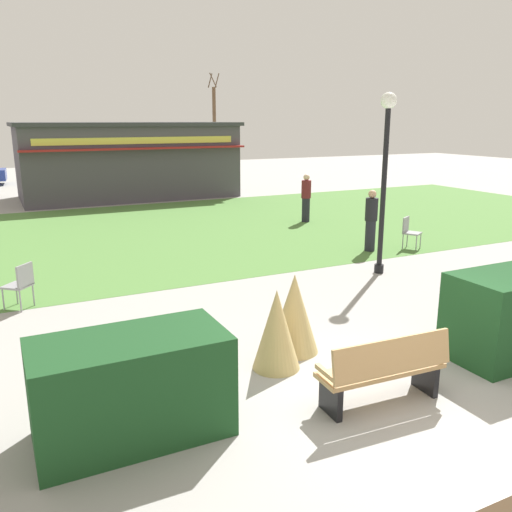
{
  "coord_description": "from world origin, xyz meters",
  "views": [
    {
      "loc": [
        -4.26,
        -4.75,
        3.52
      ],
      "look_at": [
        -0.03,
        3.8,
        1.09
      ],
      "focal_mm": 37.55,
      "sensor_mm": 36.0,
      "label": 1
    }
  ],
  "objects_px": {
    "person_standing": "(306,198)",
    "parked_car_center_slot": "(69,170)",
    "food_kiosk": "(127,160)",
    "tree_right_bg": "(214,124)",
    "trash_bin": "(93,400)",
    "cafe_chair_west": "(409,230)",
    "lamppost_mid": "(385,162)",
    "person_strolling": "(371,220)",
    "park_bench": "(384,370)",
    "cafe_chair_center": "(21,282)"
  },
  "relations": [
    {
      "from": "parked_car_center_slot",
      "to": "tree_right_bg",
      "type": "height_order",
      "value": "tree_right_bg"
    },
    {
      "from": "trash_bin",
      "to": "cafe_chair_west",
      "type": "height_order",
      "value": "trash_bin"
    },
    {
      "from": "cafe_chair_center",
      "to": "person_standing",
      "type": "bearing_deg",
      "value": 29.06
    },
    {
      "from": "lamppost_mid",
      "to": "food_kiosk",
      "type": "xyz_separation_m",
      "value": [
        -2.23,
        15.62,
        -0.88
      ]
    },
    {
      "from": "food_kiosk",
      "to": "parked_car_center_slot",
      "type": "xyz_separation_m",
      "value": [
        -1.57,
        8.26,
        -1.07
      ]
    },
    {
      "from": "cafe_chair_center",
      "to": "tree_right_bg",
      "type": "relative_size",
      "value": 0.13
    },
    {
      "from": "tree_right_bg",
      "to": "parked_car_center_slot",
      "type": "bearing_deg",
      "value": -148.21
    },
    {
      "from": "person_standing",
      "to": "parked_car_center_slot",
      "type": "bearing_deg",
      "value": 11.91
    },
    {
      "from": "person_standing",
      "to": "parked_car_center_slot",
      "type": "relative_size",
      "value": 0.39
    },
    {
      "from": "food_kiosk",
      "to": "person_standing",
      "type": "distance_m",
      "value": 10.14
    },
    {
      "from": "lamppost_mid",
      "to": "food_kiosk",
      "type": "relative_size",
      "value": 0.42
    },
    {
      "from": "trash_bin",
      "to": "food_kiosk",
      "type": "bearing_deg",
      "value": 75.54
    },
    {
      "from": "tree_right_bg",
      "to": "park_bench",
      "type": "bearing_deg",
      "value": -108.91
    },
    {
      "from": "person_standing",
      "to": "food_kiosk",
      "type": "bearing_deg",
      "value": 17.87
    },
    {
      "from": "lamppost_mid",
      "to": "parked_car_center_slot",
      "type": "relative_size",
      "value": 0.95
    },
    {
      "from": "cafe_chair_center",
      "to": "trash_bin",
      "type": "bearing_deg",
      "value": -84.77
    },
    {
      "from": "park_bench",
      "to": "lamppost_mid",
      "type": "bearing_deg",
      "value": 51.54
    },
    {
      "from": "park_bench",
      "to": "trash_bin",
      "type": "height_order",
      "value": "park_bench"
    },
    {
      "from": "trash_bin",
      "to": "tree_right_bg",
      "type": "xyz_separation_m",
      "value": [
        15.9,
        35.56,
        2.73
      ]
    },
    {
      "from": "person_strolling",
      "to": "parked_car_center_slot",
      "type": "relative_size",
      "value": 0.39
    },
    {
      "from": "person_strolling",
      "to": "person_standing",
      "type": "height_order",
      "value": "same"
    },
    {
      "from": "trash_bin",
      "to": "tree_right_bg",
      "type": "bearing_deg",
      "value": 65.9
    },
    {
      "from": "trash_bin",
      "to": "cafe_chair_center",
      "type": "distance_m",
      "value": 5.04
    },
    {
      "from": "trash_bin",
      "to": "cafe_chair_west",
      "type": "bearing_deg",
      "value": 30.13
    },
    {
      "from": "trash_bin",
      "to": "cafe_chair_west",
      "type": "xyz_separation_m",
      "value": [
        9.62,
        5.58,
        0.07
      ]
    },
    {
      "from": "trash_bin",
      "to": "person_standing",
      "type": "height_order",
      "value": "person_standing"
    },
    {
      "from": "lamppost_mid",
      "to": "trash_bin",
      "type": "xyz_separation_m",
      "value": [
        -7.29,
        -3.98,
        -2.14
      ]
    },
    {
      "from": "trash_bin",
      "to": "person_strolling",
      "type": "distance_m",
      "value": 10.28
    },
    {
      "from": "lamppost_mid",
      "to": "cafe_chair_west",
      "type": "bearing_deg",
      "value": 34.49
    },
    {
      "from": "lamppost_mid",
      "to": "food_kiosk",
      "type": "bearing_deg",
      "value": 98.13
    },
    {
      "from": "cafe_chair_center",
      "to": "parked_car_center_slot",
      "type": "xyz_separation_m",
      "value": [
        3.94,
        22.84,
        0.12
      ]
    },
    {
      "from": "person_standing",
      "to": "parked_car_center_slot",
      "type": "distance_m",
      "value": 18.4
    },
    {
      "from": "cafe_chair_west",
      "to": "person_standing",
      "type": "bearing_deg",
      "value": 95.58
    },
    {
      "from": "lamppost_mid",
      "to": "food_kiosk",
      "type": "height_order",
      "value": "lamppost_mid"
    },
    {
      "from": "park_bench",
      "to": "food_kiosk",
      "type": "xyz_separation_m",
      "value": [
        1.64,
        20.49,
        1.24
      ]
    },
    {
      "from": "cafe_chair_west",
      "to": "cafe_chair_center",
      "type": "relative_size",
      "value": 1.0
    },
    {
      "from": "park_bench",
      "to": "person_standing",
      "type": "height_order",
      "value": "person_standing"
    },
    {
      "from": "person_standing",
      "to": "tree_right_bg",
      "type": "distance_m",
      "value": 26.19
    },
    {
      "from": "trash_bin",
      "to": "person_standing",
      "type": "relative_size",
      "value": 0.54
    },
    {
      "from": "lamppost_mid",
      "to": "person_strolling",
      "type": "relative_size",
      "value": 2.44
    },
    {
      "from": "food_kiosk",
      "to": "cafe_chair_center",
      "type": "xyz_separation_m",
      "value": [
        -5.51,
        -14.58,
        -1.19
      ]
    },
    {
      "from": "person_strolling",
      "to": "person_standing",
      "type": "relative_size",
      "value": 1.0
    },
    {
      "from": "lamppost_mid",
      "to": "cafe_chair_center",
      "type": "xyz_separation_m",
      "value": [
        -7.75,
        1.04,
        -2.07
      ]
    },
    {
      "from": "park_bench",
      "to": "cafe_chair_center",
      "type": "distance_m",
      "value": 7.07
    },
    {
      "from": "park_bench",
      "to": "tree_right_bg",
      "type": "xyz_separation_m",
      "value": [
        12.49,
        36.45,
        2.71
      ]
    },
    {
      "from": "food_kiosk",
      "to": "tree_right_bg",
      "type": "relative_size",
      "value": 1.37
    },
    {
      "from": "lamppost_mid",
      "to": "person_standing",
      "type": "bearing_deg",
      "value": 73.69
    },
    {
      "from": "cafe_chair_west",
      "to": "person_strolling",
      "type": "relative_size",
      "value": 0.53
    },
    {
      "from": "tree_right_bg",
      "to": "cafe_chair_west",
      "type": "bearing_deg",
      "value": -101.84
    },
    {
      "from": "food_kiosk",
      "to": "cafe_chair_center",
      "type": "distance_m",
      "value": 15.63
    }
  ]
}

